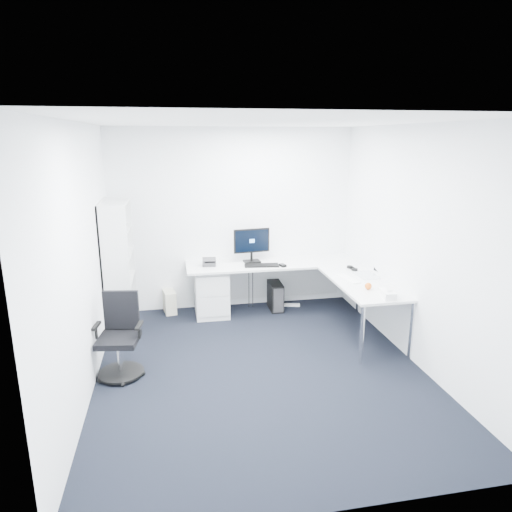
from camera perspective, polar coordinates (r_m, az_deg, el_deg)
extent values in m
plane|color=black|center=(5.34, 0.53, -13.91)|extent=(4.20, 4.20, 0.00)
plane|color=white|center=(4.69, 0.61, 16.44)|extent=(4.20, 4.20, 0.00)
cube|color=white|center=(6.87, -2.87, 4.55)|extent=(3.60, 0.02, 2.70)
cube|color=white|center=(2.92, 8.76, -9.87)|extent=(3.60, 0.02, 2.70)
cube|color=white|center=(4.83, -20.85, -0.75)|extent=(0.02, 4.20, 2.70)
cube|color=white|center=(5.48, 19.38, 1.12)|extent=(0.02, 4.20, 2.70)
cube|color=silver|center=(6.76, -5.59, -4.31)|extent=(0.48, 0.59, 0.73)
cube|color=black|center=(6.98, 2.43, -5.00)|extent=(0.20, 0.43, 0.41)
cube|color=beige|center=(6.99, -10.77, -5.57)|extent=(0.21, 0.37, 0.34)
cube|color=white|center=(7.16, 4.15, -6.12)|extent=(0.34, 0.13, 0.04)
cube|color=black|center=(6.56, 0.71, -1.17)|extent=(0.51, 0.23, 0.02)
cube|color=black|center=(6.55, 3.36, -1.17)|extent=(0.10, 0.12, 0.03)
cube|color=white|center=(6.09, 11.43, -2.78)|extent=(0.20, 0.45, 0.01)
sphere|color=#D45812|center=(5.73, 13.86, -3.67)|extent=(0.09, 0.09, 0.09)
cube|color=white|center=(5.49, 16.09, -4.63)|extent=(0.16, 0.27, 0.09)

